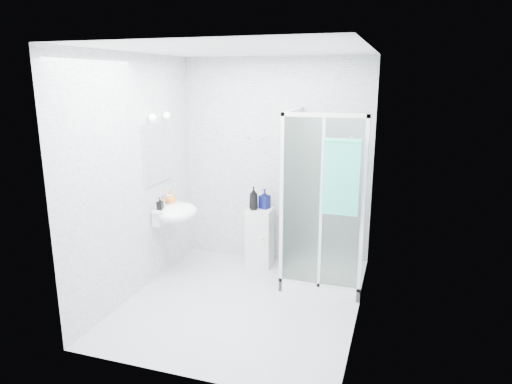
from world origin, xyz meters
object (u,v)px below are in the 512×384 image
(shampoo_bottle_b, at_px, (265,199))
(soap_dispenser_orange, at_px, (171,197))
(soap_dispenser_black, at_px, (160,204))
(wall_basin, at_px, (175,212))
(shampoo_bottle_a, at_px, (254,198))
(shower_enclosure, at_px, (318,247))
(hand_towel, at_px, (341,176))
(storage_cabinet, at_px, (260,237))

(shampoo_bottle_b, height_order, soap_dispenser_orange, soap_dispenser_orange)
(soap_dispenser_black, bearing_deg, shampoo_bottle_b, 38.37)
(wall_basin, distance_m, shampoo_bottle_a, 0.97)
(wall_basin, xyz_separation_m, soap_dispenser_black, (-0.11, -0.15, 0.14))
(soap_dispenser_orange, xyz_separation_m, soap_dispenser_black, (0.01, -0.28, -0.01))
(shampoo_bottle_a, distance_m, soap_dispenser_black, 1.15)
(shower_enclosure, bearing_deg, shampoo_bottle_a, 164.45)
(shower_enclosure, height_order, shampoo_bottle_a, shower_enclosure)
(wall_basin, xyz_separation_m, soap_dispenser_orange, (-0.12, 0.12, 0.15))
(shower_enclosure, bearing_deg, soap_dispenser_orange, -173.86)
(shower_enclosure, relative_size, hand_towel, 2.55)
(soap_dispenser_orange, bearing_deg, shampoo_bottle_a, 25.25)
(shampoo_bottle_a, height_order, soap_dispenser_orange, shampoo_bottle_a)
(storage_cabinet, bearing_deg, soap_dispenser_orange, -155.60)
(storage_cabinet, xyz_separation_m, soap_dispenser_black, (-0.97, -0.76, 0.56))
(storage_cabinet, relative_size, soap_dispenser_black, 5.19)
(wall_basin, relative_size, soap_dispenser_black, 3.87)
(storage_cabinet, distance_m, shampoo_bottle_b, 0.50)
(shower_enclosure, xyz_separation_m, shampoo_bottle_a, (-0.86, 0.24, 0.45))
(shampoo_bottle_a, xyz_separation_m, soap_dispenser_black, (-0.90, -0.71, 0.04))
(shower_enclosure, xyz_separation_m, hand_towel, (0.28, -0.40, 0.94))
(shower_enclosure, distance_m, storage_cabinet, 0.85)
(wall_basin, xyz_separation_m, shampoo_bottle_a, (0.79, 0.56, 0.10))
(storage_cabinet, relative_size, shampoo_bottle_a, 2.57)
(hand_towel, distance_m, shampoo_bottle_b, 1.37)
(wall_basin, relative_size, storage_cabinet, 0.75)
(hand_towel, height_order, soap_dispenser_orange, hand_towel)
(shower_enclosure, relative_size, shampoo_bottle_a, 6.86)
(shower_enclosure, xyz_separation_m, soap_dispenser_black, (-1.76, -0.47, 0.49))
(wall_basin, bearing_deg, shower_enclosure, 10.81)
(soap_dispenser_orange, bearing_deg, shampoo_bottle_b, 27.06)
(hand_towel, bearing_deg, soap_dispenser_black, -178.10)
(wall_basin, xyz_separation_m, shampoo_bottle_b, (0.90, 0.65, 0.08))
(hand_towel, bearing_deg, storage_cabinet, 147.26)
(hand_towel, distance_m, soap_dispenser_black, 2.09)
(wall_basin, height_order, hand_towel, hand_towel)
(storage_cabinet, xyz_separation_m, shampoo_bottle_b, (0.05, 0.04, 0.50))
(shower_enclosure, height_order, storage_cabinet, shower_enclosure)
(shampoo_bottle_b, relative_size, soap_dispenser_orange, 1.53)
(wall_basin, height_order, soap_dispenser_black, wall_basin)
(shampoo_bottle_a, bearing_deg, storage_cabinet, 39.02)
(soap_dispenser_black, bearing_deg, storage_cabinet, 38.27)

